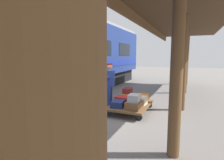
% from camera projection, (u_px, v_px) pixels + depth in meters
% --- Properties ---
extents(ground_plane, '(60.00, 60.00, 0.00)m').
position_uv_depth(ground_plane, '(114.00, 117.00, 5.98)').
color(ground_plane, slate).
extents(platform_canopy, '(3.20, 17.90, 3.56)m').
position_uv_depth(platform_canopy, '(181.00, 6.00, 4.81)').
color(platform_canopy, brown).
rests_on(platform_canopy, ground_plane).
extents(train_car, '(3.02, 20.20, 4.00)m').
position_uv_depth(train_car, '(29.00, 54.00, 7.13)').
color(train_car, navy).
rests_on(train_car, ground_plane).
extents(luggage_cart, '(1.27, 1.91, 0.28)m').
position_uv_depth(luggage_cart, '(131.00, 105.00, 6.52)').
color(luggage_cart, brown).
rests_on(luggage_cart, ground_plane).
extents(suitcase_red_plastic, '(0.54, 0.49, 0.25)m').
position_uv_depth(suitcase_red_plastic, '(123.00, 100.00, 6.61)').
color(suitcase_red_plastic, '#AD231E').
rests_on(suitcase_red_plastic, luggage_cart).
extents(suitcase_brown_leather, '(0.51, 0.62, 0.24)m').
position_uv_depth(suitcase_brown_leather, '(134.00, 105.00, 5.91)').
color(suitcase_brown_leather, brown).
rests_on(suitcase_brown_leather, luggage_cart).
extents(suitcase_navy_fabric, '(0.45, 0.57, 0.21)m').
position_uv_depth(suitcase_navy_fabric, '(118.00, 104.00, 6.13)').
color(suitcase_navy_fabric, navy).
rests_on(suitcase_navy_fabric, luggage_cart).
extents(suitcase_cream_canvas, '(0.53, 0.63, 0.30)m').
position_uv_depth(suitcase_cream_canvas, '(139.00, 101.00, 6.38)').
color(suitcase_cream_canvas, beige).
rests_on(suitcase_cream_canvas, luggage_cart).
extents(suitcase_yellow_case, '(0.42, 0.51, 0.26)m').
position_uv_depth(suitcase_yellow_case, '(128.00, 97.00, 7.09)').
color(suitcase_yellow_case, gold).
rests_on(suitcase_yellow_case, luggage_cart).
extents(suitcase_orange_carryall, '(0.44, 0.51, 0.29)m').
position_uv_depth(suitcase_orange_carryall, '(142.00, 98.00, 6.86)').
color(suitcase_orange_carryall, '#CC6B23').
rests_on(suitcase_orange_carryall, luggage_cart).
extents(suitcase_gray_aluminum, '(0.36, 0.48, 0.23)m').
position_uv_depth(suitcase_gray_aluminum, '(134.00, 98.00, 5.88)').
color(suitcase_gray_aluminum, '#9EA0A5').
rests_on(suitcase_gray_aluminum, suitcase_brown_leather).
extents(suitcase_maroon_trunk, '(0.34, 0.45, 0.21)m').
position_uv_depth(suitcase_maroon_trunk, '(127.00, 91.00, 7.08)').
color(suitcase_maroon_trunk, maroon).
rests_on(suitcase_maroon_trunk, suitcase_yellow_case).
extents(porter_in_overalls, '(0.71, 0.51, 1.70)m').
position_uv_depth(porter_in_overalls, '(109.00, 84.00, 7.05)').
color(porter_in_overalls, navy).
rests_on(porter_in_overalls, ground_plane).
extents(porter_by_door, '(0.73, 0.54, 1.70)m').
position_uv_depth(porter_by_door, '(64.00, 86.00, 6.37)').
color(porter_by_door, '#332D28').
rests_on(porter_by_door, ground_plane).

